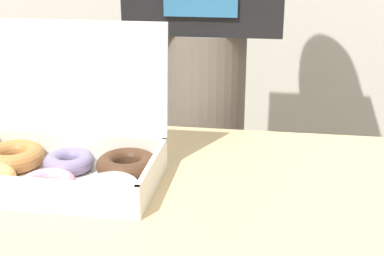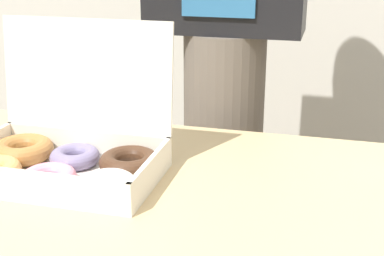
# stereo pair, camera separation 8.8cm
# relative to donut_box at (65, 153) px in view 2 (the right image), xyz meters

# --- Properties ---
(donut_box) EXTENTS (0.36, 0.24, 0.26)m
(donut_box) POSITION_rel_donut_box_xyz_m (0.00, 0.00, 0.00)
(donut_box) COLOR white
(donut_box) RESTS_ON table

